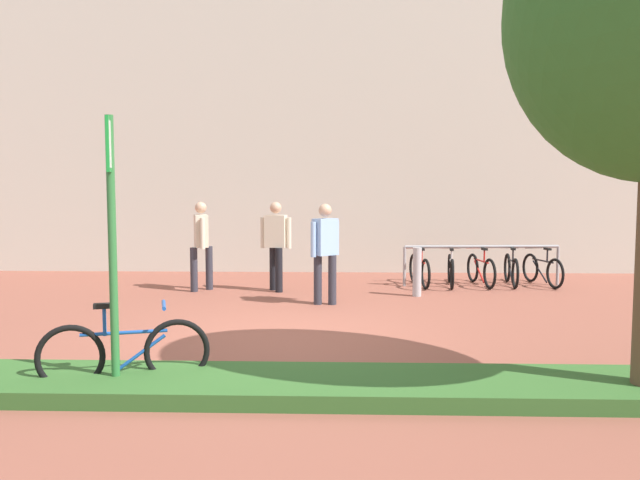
% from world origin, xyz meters
% --- Properties ---
extents(ground_plane, '(60.00, 60.00, 0.00)m').
position_xyz_m(ground_plane, '(0.00, 0.00, 0.00)').
color(ground_plane, brown).
extents(building_facade, '(28.00, 1.20, 10.00)m').
position_xyz_m(building_facade, '(0.00, 7.21, 5.00)').
color(building_facade, beige).
rests_on(building_facade, ground).
extents(planter_strip, '(7.00, 1.10, 0.16)m').
position_xyz_m(planter_strip, '(0.50, -2.21, 0.08)').
color(planter_strip, '#336028').
rests_on(planter_strip, ground).
extents(parking_sign_post, '(0.11, 0.36, 2.67)m').
position_xyz_m(parking_sign_post, '(-1.45, -2.21, 1.74)').
color(parking_sign_post, '#2D7238').
rests_on(parking_sign_post, ground).
extents(bike_at_sign, '(1.63, 0.59, 0.86)m').
position_xyz_m(bike_at_sign, '(-1.41, -2.06, 0.35)').
color(bike_at_sign, black).
rests_on(bike_at_sign, ground).
extents(bike_rack_cluster, '(3.20, 1.69, 0.83)m').
position_xyz_m(bike_rack_cluster, '(3.60, 4.68, 0.35)').
color(bike_rack_cluster, '#99999E').
rests_on(bike_rack_cluster, ground).
extents(bollard_steel, '(0.16, 0.16, 0.90)m').
position_xyz_m(bollard_steel, '(2.14, 3.36, 0.45)').
color(bollard_steel, '#ADADB2').
rests_on(bollard_steel, ground).
extents(person_casual_tan, '(0.47, 0.45, 1.72)m').
position_xyz_m(person_casual_tan, '(0.47, 2.48, 0.98)').
color(person_casual_tan, '#2D2D38').
rests_on(person_casual_tan, ground).
extents(person_shirt_blue, '(0.60, 0.39, 1.72)m').
position_xyz_m(person_shirt_blue, '(-0.50, 3.85, 0.98)').
color(person_shirt_blue, black).
rests_on(person_shirt_blue, ground).
extents(person_shirt_white, '(0.38, 0.58, 1.72)m').
position_xyz_m(person_shirt_white, '(-1.95, 3.87, 0.98)').
color(person_shirt_white, '#2D2D38').
rests_on(person_shirt_white, ground).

